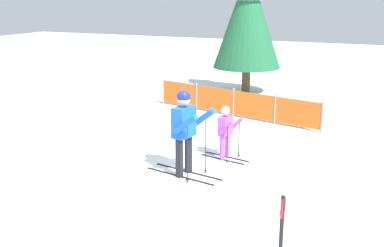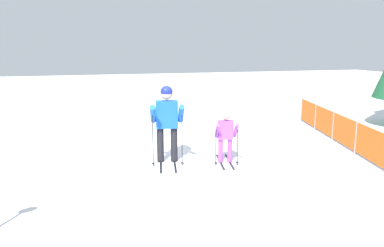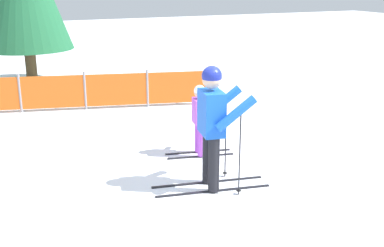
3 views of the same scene
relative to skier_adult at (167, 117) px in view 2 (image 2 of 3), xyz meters
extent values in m
plane|color=white|center=(-0.05, 0.07, -1.10)|extent=(60.00, 60.00, 0.00)
cube|color=black|center=(0.00, 0.17, -1.09)|extent=(1.72, 0.37, 0.02)
cube|color=black|center=(-0.06, -0.16, -1.09)|extent=(1.72, 0.37, 0.02)
cylinder|color=black|center=(0.00, 0.17, -0.67)|extent=(0.16, 0.16, 0.82)
cylinder|color=black|center=(-0.06, -0.16, -0.67)|extent=(0.16, 0.16, 0.82)
cube|color=blue|center=(-0.03, 0.01, 0.06)|extent=(0.38, 0.56, 0.64)
cylinder|color=blue|center=(0.29, 0.27, 0.12)|extent=(0.61, 0.24, 0.50)
cylinder|color=blue|center=(0.17, -0.36, 0.12)|extent=(0.61, 0.24, 0.50)
sphere|color=#D8AD8C|center=(-0.03, 0.01, 0.55)|extent=(0.27, 0.27, 0.27)
sphere|color=navy|center=(-0.03, 0.01, 0.59)|extent=(0.29, 0.29, 0.29)
cylinder|color=black|center=(0.36, 0.27, -0.46)|extent=(0.02, 0.02, 1.28)
cylinder|color=black|center=(0.36, 0.27, -1.04)|extent=(0.07, 0.07, 0.01)
cylinder|color=black|center=(0.23, -0.39, -0.46)|extent=(0.02, 0.02, 1.28)
cylinder|color=black|center=(0.23, -0.39, -1.04)|extent=(0.07, 0.07, 0.01)
cube|color=black|center=(0.43, 1.44, -1.09)|extent=(1.17, 0.29, 0.02)
cube|color=black|center=(0.38, 1.22, -1.09)|extent=(1.17, 0.29, 0.02)
cylinder|color=#B24CD8|center=(0.43, 1.44, -0.80)|extent=(0.11, 0.11, 0.56)
cylinder|color=#B24CD8|center=(0.38, 1.22, -0.80)|extent=(0.11, 0.11, 0.56)
cube|color=#B24CD8|center=(0.40, 1.33, -0.30)|extent=(0.27, 0.38, 0.44)
cylinder|color=#B24CD8|center=(0.60, 1.51, -0.29)|extent=(0.38, 0.16, 0.39)
cylinder|color=#B24CD8|center=(0.51, 1.08, -0.29)|extent=(0.38, 0.16, 0.39)
sphere|color=#D8AD8C|center=(0.40, 1.33, 0.03)|extent=(0.19, 0.19, 0.19)
sphere|color=white|center=(0.40, 1.33, 0.06)|extent=(0.20, 0.20, 0.20)
cylinder|color=black|center=(0.68, 1.53, -0.67)|extent=(0.02, 0.02, 0.87)
cylinder|color=black|center=(0.68, 1.53, -1.04)|extent=(0.07, 0.07, 0.01)
cylinder|color=black|center=(0.57, 1.03, -0.67)|extent=(0.02, 0.02, 0.87)
cylinder|color=black|center=(0.57, 1.03, -1.04)|extent=(0.07, 0.07, 0.01)
cylinder|color=gray|center=(-3.62, 5.92, -0.65)|extent=(0.06, 0.06, 0.91)
cylinder|color=gray|center=(-2.19, 5.56, -0.65)|extent=(0.06, 0.06, 0.91)
cylinder|color=gray|center=(-0.76, 5.20, -0.65)|extent=(0.06, 0.06, 0.91)
cylinder|color=gray|center=(0.66, 4.83, -0.65)|extent=(0.06, 0.06, 0.91)
cube|color=orange|center=(-2.90, 5.74, -0.65)|extent=(1.43, 0.39, 0.76)
cube|color=orange|center=(-1.48, 5.38, -0.65)|extent=(1.43, 0.39, 0.76)
cube|color=orange|center=(-0.05, 5.02, -0.65)|extent=(1.43, 0.39, 0.76)
cube|color=orange|center=(1.38, 4.65, -0.65)|extent=(1.43, 0.39, 0.76)
camera|label=1|loc=(4.11, -8.73, 2.65)|focal=45.00mm
camera|label=2|loc=(8.49, -1.82, 1.62)|focal=35.00mm
camera|label=3|loc=(-3.00, -5.93, 1.92)|focal=45.00mm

